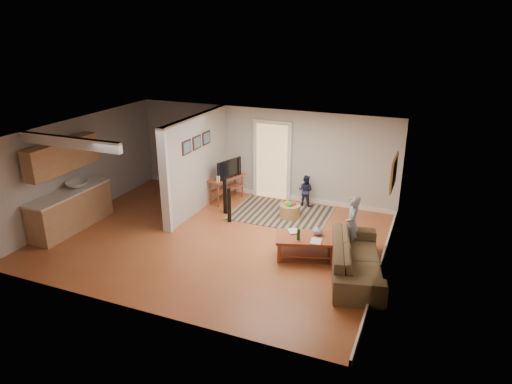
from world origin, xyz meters
TOP-DOWN VIEW (x-y plane):
  - ground at (0.00, 0.00)m, footprint 7.50×7.50m
  - room_shell at (-1.07, 0.43)m, footprint 7.54×6.02m
  - area_rug at (0.93, 1.94)m, footprint 2.51×1.85m
  - sofa at (3.30, -0.37)m, footprint 1.48×2.54m
  - coffee_table at (2.19, -0.07)m, footprint 1.38×1.04m
  - tv_console at (-0.74, 2.19)m, footprint 0.74×1.18m
  - speaker_left at (-0.08, 0.95)m, footprint 0.11×0.11m
  - speaker_right at (-0.41, 1.40)m, footprint 0.11×0.11m
  - toy_basket at (1.23, 1.77)m, footprint 0.52×0.52m
  - child at (3.00, 0.60)m, footprint 0.38×0.50m
  - toddler at (1.35, 2.70)m, footprint 0.45×0.37m

SIDE VIEW (x-z plane):
  - ground at x=0.00m, z-range 0.00..0.00m
  - sofa at x=3.30m, z-range -0.35..0.35m
  - child at x=3.00m, z-range -0.63..0.63m
  - toddler at x=1.35m, z-range -0.43..0.43m
  - area_rug at x=0.93m, z-range 0.00..0.01m
  - toy_basket at x=1.23m, z-range -0.04..0.42m
  - coffee_table at x=2.19m, z-range 0.01..0.74m
  - speaker_left at x=-0.08m, z-range 0.00..0.89m
  - speaker_right at x=-0.41m, z-range 0.00..0.97m
  - tv_console at x=-0.74m, z-range 0.16..1.11m
  - room_shell at x=-1.07m, z-range 0.20..2.72m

